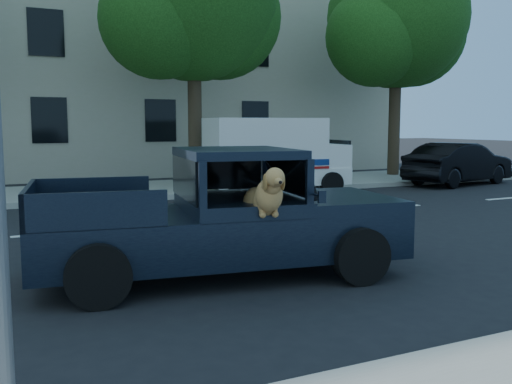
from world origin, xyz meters
The scene contains 9 objects.
ground centered at (0.00, 0.00, 0.00)m, with size 120.00×120.00×0.00m, color black.
far_sidewalk centered at (0.00, 9.20, 0.07)m, with size 60.00×4.00×0.15m, color gray.
lane_stripes centered at (2.00, 3.40, 0.01)m, with size 21.60×0.14×0.01m, color silver, non-canonical shape.
street_tree_mid centered at (5.03, 9.62, 5.71)m, with size 6.00×5.20×8.60m.
street_tree_right centered at (13.03, 9.62, 5.71)m, with size 6.00×5.20×8.60m.
building_main centered at (3.00, 16.50, 4.50)m, with size 26.00×6.00×9.00m, color #BBAF9A.
pickup_truck centered at (1.59, -0.73, 0.59)m, with size 5.06×2.81×1.73m.
mail_truck centered at (6.59, 7.22, 0.98)m, with size 4.24×2.41×2.24m.
parked_sedan centered at (13.50, 6.75, 0.72)m, with size 4.35×1.52×1.43m, color black.
Camera 1 is at (-1.18, -7.78, 2.05)m, focal length 40.00 mm.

